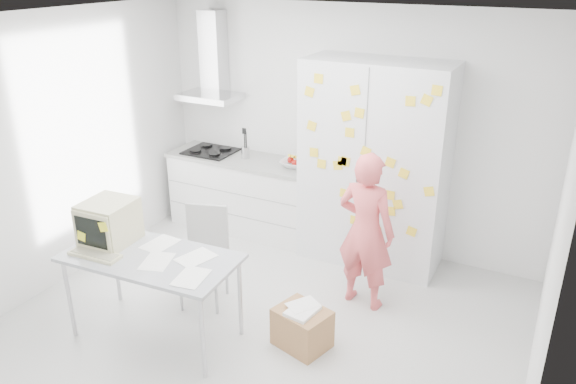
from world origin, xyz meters
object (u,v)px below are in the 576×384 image
at_px(desk, 124,237).
at_px(chair, 205,249).
at_px(cardboard_box, 302,327).
at_px(person, 366,231).

distance_m(desk, chair, 0.84).
relative_size(desk, chair, 1.59).
bearing_deg(chair, desk, -134.76).
height_order(chair, cardboard_box, chair).
relative_size(desk, cardboard_box, 2.92).
bearing_deg(cardboard_box, chair, 168.19).
distance_m(person, chair, 1.54).
bearing_deg(cardboard_box, person, 75.04).
bearing_deg(desk, cardboard_box, 12.44).
xyz_separation_m(desk, chair, (0.35, 0.67, -0.35)).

